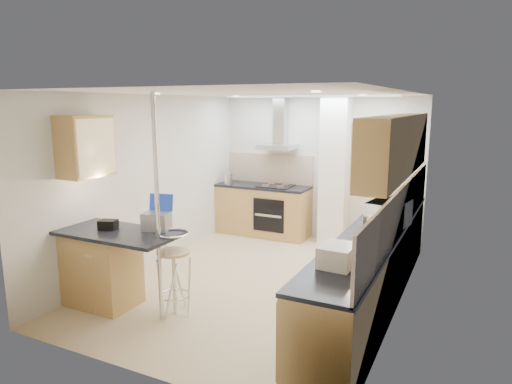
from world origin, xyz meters
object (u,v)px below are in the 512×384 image
at_px(laptop, 156,221).
at_px(bread_bin, 338,256).
at_px(bar_stool_end, 174,273).
at_px(bar_stool_near, 101,271).
at_px(microwave, 388,214).

xyz_separation_m(laptop, bread_bin, (2.20, -0.19, -0.03)).
bearing_deg(bar_stool_end, bar_stool_near, 133.37).
height_order(laptop, bar_stool_end, laptop).
xyz_separation_m(microwave, bread_bin, (-0.17, -1.54, -0.06)).
bearing_deg(bar_stool_end, laptop, 100.64).
bearing_deg(laptop, microwave, 14.59).
height_order(bar_stool_end, bread_bin, bread_bin).
relative_size(microwave, laptop, 1.94).
bearing_deg(microwave, bread_bin, -176.86).
distance_m(laptop, bar_stool_near, 0.87).
height_order(laptop, bar_stool_near, laptop).
distance_m(laptop, bread_bin, 2.20).
xyz_separation_m(microwave, bar_stool_end, (-2.09, -1.42, -0.59)).
relative_size(bar_stool_near, bread_bin, 2.52).
xyz_separation_m(laptop, bar_stool_near, (-0.55, -0.35, -0.58)).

